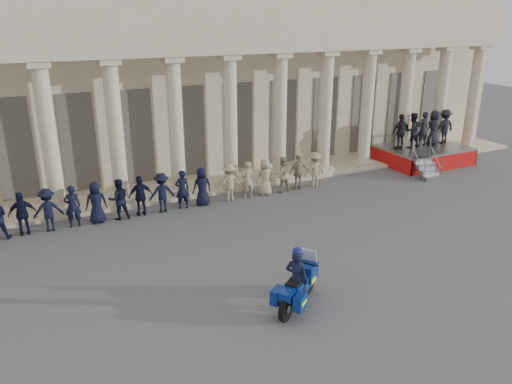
{
  "coord_description": "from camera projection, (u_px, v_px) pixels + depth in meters",
  "views": [
    {
      "loc": [
        -7.61,
        -12.9,
        7.94
      ],
      "look_at": [
        0.2,
        3.06,
        1.6
      ],
      "focal_mm": 35.0,
      "sensor_mm": 36.0,
      "label": 1
    }
  ],
  "objects": [
    {
      "name": "ground",
      "position": [
        291.0,
        265.0,
        16.74
      ],
      "size": [
        90.0,
        90.0,
        0.0
      ],
      "primitive_type": "plane",
      "color": "#49494C",
      "rests_on": "ground"
    },
    {
      "name": "motorcycle",
      "position": [
        298.0,
        286.0,
        14.21
      ],
      "size": [
        1.97,
        1.65,
        1.5
      ],
      "rotation": [
        0.0,
        0.0,
        0.63
      ],
      "color": "black",
      "rests_on": "ground"
    },
    {
      "name": "reviewing_stand",
      "position": [
        425.0,
        135.0,
        27.79
      ],
      "size": [
        4.7,
        4.4,
        2.88
      ],
      "color": "gray",
      "rests_on": "ground"
    },
    {
      "name": "rider",
      "position": [
        297.0,
        278.0,
        14.0
      ],
      "size": [
        0.75,
        0.8,
        1.92
      ],
      "rotation": [
        0.0,
        0.0,
        2.2
      ],
      "color": "black",
      "rests_on": "ground"
    },
    {
      "name": "building",
      "position": [
        160.0,
        80.0,
        27.69
      ],
      "size": [
        40.0,
        12.5,
        9.0
      ],
      "color": "#BFAE8F",
      "rests_on": "ground"
    },
    {
      "name": "officer_rank",
      "position": [
        124.0,
        198.0,
        20.34
      ],
      "size": [
        19.3,
        0.65,
        1.72
      ],
      "color": "black",
      "rests_on": "ground"
    }
  ]
}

